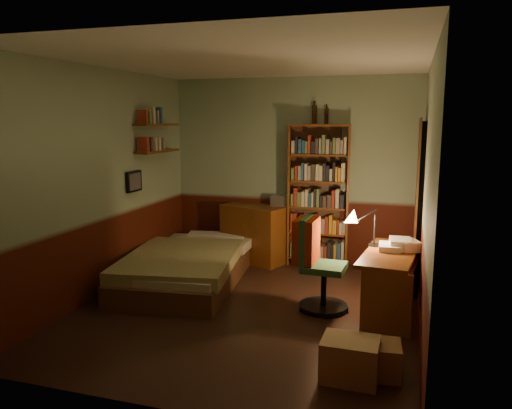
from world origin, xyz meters
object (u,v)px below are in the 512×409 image
(desk, at_px, (389,282))
(cardboard_box_a, at_px, (350,359))
(office_chair, at_px, (324,268))
(bed, at_px, (189,254))
(cardboard_box_b, at_px, (376,359))
(mini_stereo, at_px, (281,200))
(bookshelf, at_px, (318,196))
(desk_lamp, at_px, (375,219))
(dresser, at_px, (254,233))

(desk, bearing_deg, cardboard_box_a, -91.78)
(desk, xyz_separation_m, office_chair, (-0.67, -0.15, 0.13))
(bed, height_order, cardboard_box_b, bed)
(mini_stereo, bearing_deg, office_chair, -59.53)
(desk, bearing_deg, bookshelf, 131.18)
(bookshelf, height_order, cardboard_box_a, bookshelf)
(cardboard_box_a, relative_size, cardboard_box_b, 1.16)
(desk_lamp, bearing_deg, mini_stereo, 151.31)
(bed, bearing_deg, desk_lamp, -9.17)
(desk, height_order, office_chair, office_chair)
(cardboard_box_b, bearing_deg, bed, 144.62)
(desk_lamp, bearing_deg, dresser, 160.51)
(bed, height_order, desk, bed)
(mini_stereo, height_order, desk_lamp, desk_lamp)
(dresser, distance_m, mini_stereo, 0.61)
(desk, bearing_deg, cardboard_box_b, -84.74)
(bookshelf, relative_size, cardboard_box_b, 5.17)
(dresser, bearing_deg, desk_lamp, -14.09)
(mini_stereo, distance_m, desk_lamp, 1.92)
(desk_lamp, height_order, cardboard_box_b, desk_lamp)
(bookshelf, bearing_deg, mini_stereo, 167.85)
(bed, relative_size, cardboard_box_a, 5.23)
(mini_stereo, bearing_deg, desk, -42.24)
(dresser, bearing_deg, office_chair, -30.70)
(desk_lamp, xyz_separation_m, office_chair, (-0.48, -0.37, -0.49))
(dresser, distance_m, bookshelf, 1.06)
(dresser, bearing_deg, bed, -95.45)
(bed, xyz_separation_m, mini_stereo, (0.88, 1.21, 0.54))
(mini_stereo, bearing_deg, dresser, -158.80)
(bed, relative_size, office_chair, 2.50)
(cardboard_box_a, bearing_deg, bed, 140.24)
(bed, bearing_deg, cardboard_box_a, -46.27)
(dresser, bearing_deg, bookshelf, 25.59)
(desk_lamp, bearing_deg, cardboard_box_b, -69.71)
(mini_stereo, xyz_separation_m, cardboard_box_a, (1.36, -3.08, -0.72))
(office_chair, bearing_deg, bookshelf, 105.30)
(desk_lamp, distance_m, cardboard_box_a, 1.93)
(bookshelf, distance_m, office_chair, 1.77)
(bed, bearing_deg, desk, -14.09)
(bookshelf, bearing_deg, office_chair, -84.91)
(bed, distance_m, cardboard_box_a, 2.92)
(bookshelf, relative_size, office_chair, 2.13)
(cardboard_box_a, height_order, cardboard_box_b, cardboard_box_a)
(dresser, distance_m, office_chair, 2.02)
(bookshelf, bearing_deg, cardboard_box_b, -78.52)
(dresser, xyz_separation_m, cardboard_box_b, (1.91, -2.82, -0.27))
(dresser, relative_size, desk_lamp, 1.51)
(mini_stereo, xyz_separation_m, desk_lamp, (1.39, -1.32, 0.07))
(dresser, height_order, mini_stereo, mini_stereo)
(mini_stereo, distance_m, desk, 2.27)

